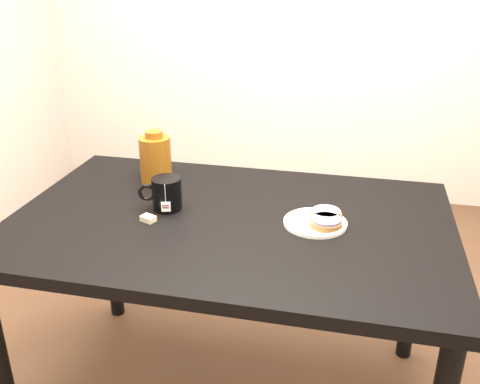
# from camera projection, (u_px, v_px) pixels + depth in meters

# --- Properties ---
(table) EXTENTS (1.40, 0.90, 0.75)m
(table) POSITION_uv_depth(u_px,v_px,m) (230.00, 241.00, 1.74)
(table) COLOR black
(table) RESTS_ON ground_plane
(plate) EXTENTS (0.20, 0.20, 0.01)m
(plate) POSITION_uv_depth(u_px,v_px,m) (315.00, 222.00, 1.66)
(plate) COLOR white
(plate) RESTS_ON table
(bagel_back) EXTENTS (0.14, 0.14, 0.03)m
(bagel_back) POSITION_uv_depth(u_px,v_px,m) (326.00, 214.00, 1.68)
(bagel_back) COLOR brown
(bagel_back) RESTS_ON plate
(bagel_front) EXTENTS (0.12, 0.12, 0.03)m
(bagel_front) POSITION_uv_depth(u_px,v_px,m) (326.00, 222.00, 1.63)
(bagel_front) COLOR brown
(bagel_front) RESTS_ON plate
(mug) EXTENTS (0.15, 0.12, 0.11)m
(mug) POSITION_uv_depth(u_px,v_px,m) (166.00, 193.00, 1.75)
(mug) COLOR black
(mug) RESTS_ON table
(teabag_pouch) EXTENTS (0.05, 0.05, 0.02)m
(teabag_pouch) POSITION_uv_depth(u_px,v_px,m) (148.00, 219.00, 1.68)
(teabag_pouch) COLOR #C6B793
(teabag_pouch) RESTS_ON table
(bagel_package) EXTENTS (0.12, 0.12, 0.20)m
(bagel_package) POSITION_uv_depth(u_px,v_px,m) (156.00, 159.00, 1.95)
(bagel_package) COLOR #5B2F0C
(bagel_package) RESTS_ON table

